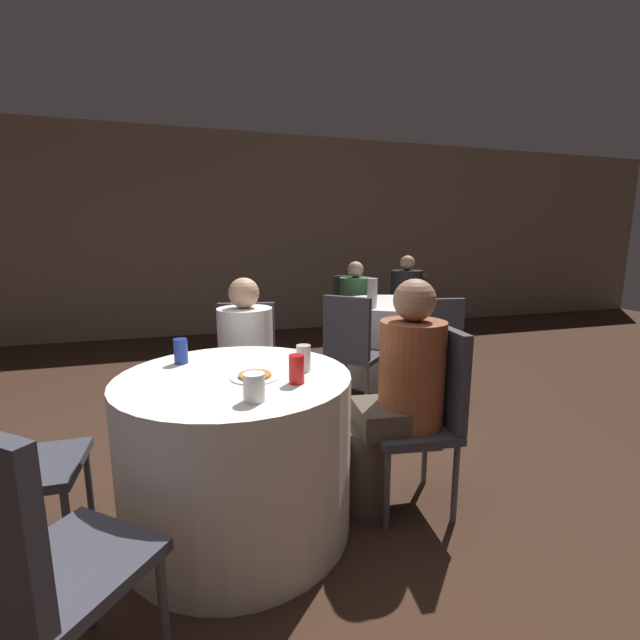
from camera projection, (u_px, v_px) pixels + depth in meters
ground_plane at (229, 521)px, 2.06m from camera, size 16.00×16.00×0.00m
wall_back at (196, 235)px, 5.91m from camera, size 16.00×0.06×2.80m
table_near at (237, 452)px, 1.98m from camera, size 1.04×1.04×0.74m
table_far at (392, 339)px, 4.21m from camera, size 1.12×1.12×0.74m
chair_near_north at (247, 361)px, 2.86m from camera, size 0.47×0.47×0.92m
chair_near_southwest at (28, 555)px, 1.10m from camera, size 0.56×0.56×0.92m
chair_near_east at (429, 403)px, 2.12m from camera, size 0.45×0.44×0.92m
chair_far_southwest at (351, 343)px, 3.34m from camera, size 0.57×0.57×0.92m
chair_far_northeast at (407, 308)px, 5.09m from camera, size 0.56×0.56×0.92m
chair_far_south at (432, 347)px, 3.23m from camera, size 0.46×0.46×0.92m
chair_far_north at (351, 308)px, 5.08m from camera, size 0.42×0.43×0.92m
person_green_jacket at (357, 308)px, 4.93m from camera, size 0.38×0.53×1.09m
person_black_shirt at (405, 305)px, 4.93m from camera, size 0.48×0.50×1.16m
person_white_shirt at (246, 364)px, 2.70m from camera, size 0.39×0.51×1.11m
person_floral_shirt at (397, 398)px, 2.08m from camera, size 0.50×0.34×1.16m
pizza_plate_near at (255, 376)px, 1.87m from camera, size 0.22×0.22×0.02m
soda_can_blue at (181, 351)px, 2.08m from camera, size 0.07×0.07×0.12m
soda_can_silver at (303, 358)px, 1.96m from camera, size 0.07×0.07×0.12m
soda_can_red at (297, 369)px, 1.79m from camera, size 0.07×0.07×0.12m
cup_near at (254, 387)px, 1.59m from camera, size 0.08×0.08×0.11m
bottle_far at (372, 293)px, 3.79m from camera, size 0.09×0.09×0.26m
cup_far at (406, 293)px, 4.42m from camera, size 0.07×0.07×0.10m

